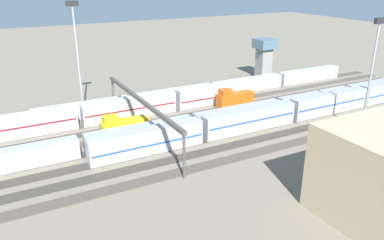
{
  "coord_description": "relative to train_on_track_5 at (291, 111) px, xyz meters",
  "views": [
    {
      "loc": [
        44.9,
        71.26,
        32.94
      ],
      "look_at": [
        7.54,
        1.52,
        2.5
      ],
      "focal_mm": 35.98,
      "sensor_mm": 36.0,
      "label": 1
    }
  ],
  "objects": [
    {
      "name": "light_mast_1",
      "position": [
        -9.67,
        12.15,
        13.26
      ],
      "size": [
        2.8,
        0.7,
        24.54
      ],
      "color": "#9EA0A5",
      "rests_on": "ground_plane"
    },
    {
      "name": "train_on_track_1",
      "position": [
        32.64,
        -20.0,
        -0.0
      ],
      "size": [
        71.4,
        3.06,
        5.0
      ],
      "color": "silver",
      "rests_on": "ground_plane"
    },
    {
      "name": "track_bed_4",
      "position": [
        15.73,
        -5.0,
        -2.55
      ],
      "size": [
        140.0,
        2.8,
        0.12
      ],
      "primitive_type": "cube",
      "color": "#3D3833",
      "rests_on": "ground_plane"
    },
    {
      "name": "track_bed_5",
      "position": [
        15.73,
        0.0,
        -2.55
      ],
      "size": [
        140.0,
        2.8,
        0.12
      ],
      "primitive_type": "cube",
      "color": "#3D3833",
      "rests_on": "ground_plane"
    },
    {
      "name": "train_on_track_5",
      "position": [
        0.0,
        0.0,
        0.0
      ],
      "size": [
        95.6,
        3.06,
        5.0
      ],
      "color": "#A8AAB2",
      "rests_on": "ground_plane"
    },
    {
      "name": "ground_plane",
      "position": [
        15.73,
        -7.5,
        -2.61
      ],
      "size": [
        400.0,
        400.0,
        0.0
      ],
      "primitive_type": "plane",
      "color": "#756B5B"
    },
    {
      "name": "track_bed_3",
      "position": [
        15.73,
        -10.0,
        -2.55
      ],
      "size": [
        140.0,
        2.8,
        0.12
      ],
      "primitive_type": "cube",
      "color": "#4C443D",
      "rests_on": "ground_plane"
    },
    {
      "name": "track_bed_6",
      "position": [
        15.73,
        5.0,
        -2.55
      ],
      "size": [
        140.0,
        2.8,
        0.12
      ],
      "primitive_type": "cube",
      "color": "#3D3833",
      "rests_on": "ground_plane"
    },
    {
      "name": "track_bed_7",
      "position": [
        15.73,
        10.0,
        -2.55
      ],
      "size": [
        140.0,
        2.8,
        0.12
      ],
      "primitive_type": "cube",
      "color": "#4C443D",
      "rests_on": "ground_plane"
    },
    {
      "name": "train_on_track_0",
      "position": [
        6.61,
        -25.0,
        -0.59
      ],
      "size": [
        95.6,
        3.0,
        3.8
      ],
      "color": "silver",
      "rests_on": "ground_plane"
    },
    {
      "name": "train_on_track_3",
      "position": [
        37.72,
        -10.0,
        -0.46
      ],
      "size": [
        10.0,
        3.0,
        5.0
      ],
      "color": "gold",
      "rests_on": "ground_plane"
    },
    {
      "name": "light_mast_0",
      "position": [
        41.82,
        -28.84,
        14.59
      ],
      "size": [
        2.8,
        0.7,
        26.97
      ],
      "color": "#9EA0A5",
      "rests_on": "ground_plane"
    },
    {
      "name": "train_on_track_4",
      "position": [
        11.45,
        -5.0,
        -0.59
      ],
      "size": [
        119.8,
        3.0,
        3.8
      ],
      "color": "#A8AAB2",
      "rests_on": "ground_plane"
    },
    {
      "name": "track_bed_0",
      "position": [
        15.73,
        -25.0,
        -2.55
      ],
      "size": [
        140.0,
        2.8,
        0.12
      ],
      "primitive_type": "cube",
      "color": "#4C443D",
      "rests_on": "ground_plane"
    },
    {
      "name": "signal_gantry",
      "position": [
        34.45,
        -7.5,
        5.12
      ],
      "size": [
        0.7,
        40.0,
        8.8
      ],
      "color": "#4C4742",
      "rests_on": "ground_plane"
    },
    {
      "name": "track_bed_1",
      "position": [
        15.73,
        -20.0,
        -2.55
      ],
      "size": [
        140.0,
        2.8,
        0.12
      ],
      "primitive_type": "cube",
      "color": "#4C443D",
      "rests_on": "ground_plane"
    },
    {
      "name": "control_tower",
      "position": [
        -19.17,
        -35.22,
        4.95
      ],
      "size": [
        6.0,
        6.0,
        12.9
      ],
      "color": "gray",
      "rests_on": "ground_plane"
    },
    {
      "name": "train_on_track_2",
      "position": [
        5.99,
        -15.0,
        -0.46
      ],
      "size": [
        10.0,
        3.0,
        5.0
      ],
      "color": "#D85914",
      "rests_on": "ground_plane"
    },
    {
      "name": "track_bed_2",
      "position": [
        15.73,
        -15.0,
        -2.55
      ],
      "size": [
        140.0,
        2.8,
        0.12
      ],
      "primitive_type": "cube",
      "color": "#3D3833",
      "rests_on": "ground_plane"
    }
  ]
}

